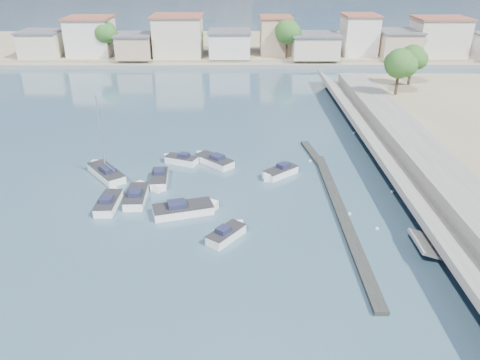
{
  "coord_description": "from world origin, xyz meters",
  "views": [
    {
      "loc": [
        -2.4,
        -26.49,
        21.33
      ],
      "look_at": [
        -2.16,
        14.58,
        1.4
      ],
      "focal_mm": 35.0,
      "sensor_mm": 36.0,
      "label": 1
    }
  ],
  "objects_px": {
    "motorboat_a": "(109,202)",
    "motorboat_f": "(180,160)",
    "motorboat_b": "(228,234)",
    "motorboat_d": "(279,173)",
    "motorboat_e": "(137,195)",
    "motorboat_g": "(159,180)",
    "motorboat_h": "(186,209)",
    "motorboat_c": "(213,160)",
    "sailboat": "(105,172)"
  },
  "relations": [
    {
      "from": "motorboat_a",
      "to": "motorboat_f",
      "type": "distance_m",
      "value": 11.36
    },
    {
      "from": "motorboat_a",
      "to": "motorboat_b",
      "type": "height_order",
      "value": "same"
    },
    {
      "from": "motorboat_g",
      "to": "motorboat_h",
      "type": "distance_m",
      "value": 7.03
    },
    {
      "from": "motorboat_h",
      "to": "motorboat_e",
      "type": "bearing_deg",
      "value": 151.51
    },
    {
      "from": "motorboat_d",
      "to": "motorboat_h",
      "type": "relative_size",
      "value": 0.65
    },
    {
      "from": "motorboat_d",
      "to": "motorboat_f",
      "type": "height_order",
      "value": "same"
    },
    {
      "from": "motorboat_h",
      "to": "motorboat_f",
      "type": "bearing_deg",
      "value": 99.11
    },
    {
      "from": "motorboat_e",
      "to": "motorboat_h",
      "type": "relative_size",
      "value": 0.85
    },
    {
      "from": "motorboat_d",
      "to": "motorboat_e",
      "type": "height_order",
      "value": "same"
    },
    {
      "from": "motorboat_a",
      "to": "sailboat",
      "type": "distance_m",
      "value": 6.96
    },
    {
      "from": "motorboat_c",
      "to": "motorboat_e",
      "type": "bearing_deg",
      "value": -129.47
    },
    {
      "from": "motorboat_d",
      "to": "sailboat",
      "type": "height_order",
      "value": "sailboat"
    },
    {
      "from": "motorboat_f",
      "to": "motorboat_h",
      "type": "xyz_separation_m",
      "value": [
        1.82,
        -11.33,
        0.0
      ]
    },
    {
      "from": "motorboat_b",
      "to": "motorboat_d",
      "type": "distance_m",
      "value": 13.1
    },
    {
      "from": "motorboat_f",
      "to": "sailboat",
      "type": "height_order",
      "value": "sailboat"
    },
    {
      "from": "motorboat_c",
      "to": "motorboat_f",
      "type": "bearing_deg",
      "value": 176.96
    },
    {
      "from": "motorboat_b",
      "to": "motorboat_c",
      "type": "distance_m",
      "value": 15.42
    },
    {
      "from": "motorboat_b",
      "to": "motorboat_e",
      "type": "height_order",
      "value": "same"
    },
    {
      "from": "motorboat_b",
      "to": "motorboat_f",
      "type": "bearing_deg",
      "value": 110.04
    },
    {
      "from": "motorboat_g",
      "to": "sailboat",
      "type": "bearing_deg",
      "value": 162.69
    },
    {
      "from": "motorboat_b",
      "to": "motorboat_d",
      "type": "xyz_separation_m",
      "value": [
        5.25,
        12.0,
        -0.0
      ]
    },
    {
      "from": "motorboat_b",
      "to": "sailboat",
      "type": "relative_size",
      "value": 0.42
    },
    {
      "from": "motorboat_f",
      "to": "motorboat_h",
      "type": "relative_size",
      "value": 0.65
    },
    {
      "from": "motorboat_c",
      "to": "motorboat_d",
      "type": "xyz_separation_m",
      "value": [
        7.2,
        -3.3,
        -0.0
      ]
    },
    {
      "from": "motorboat_b",
      "to": "motorboat_f",
      "type": "height_order",
      "value": "same"
    },
    {
      "from": "motorboat_c",
      "to": "sailboat",
      "type": "relative_size",
      "value": 0.52
    },
    {
      "from": "motorboat_c",
      "to": "motorboat_g",
      "type": "relative_size",
      "value": 0.97
    },
    {
      "from": "motorboat_a",
      "to": "motorboat_b",
      "type": "xyz_separation_m",
      "value": [
        11.18,
        -5.58,
        -0.0
      ]
    },
    {
      "from": "motorboat_e",
      "to": "motorboat_b",
      "type": "bearing_deg",
      "value": -37.89
    },
    {
      "from": "motorboat_d",
      "to": "motorboat_e",
      "type": "distance_m",
      "value": 15.01
    },
    {
      "from": "motorboat_b",
      "to": "motorboat_g",
      "type": "xyz_separation_m",
      "value": [
        -7.22,
        10.33,
        0.0
      ]
    },
    {
      "from": "motorboat_a",
      "to": "sailboat",
      "type": "bearing_deg",
      "value": 107.4
    },
    {
      "from": "motorboat_a",
      "to": "motorboat_g",
      "type": "distance_m",
      "value": 6.19
    },
    {
      "from": "sailboat",
      "to": "motorboat_b",
      "type": "bearing_deg",
      "value": -42.66
    },
    {
      "from": "motorboat_e",
      "to": "motorboat_g",
      "type": "distance_m",
      "value": 3.81
    },
    {
      "from": "motorboat_d",
      "to": "motorboat_a",
      "type": "bearing_deg",
      "value": -158.65
    },
    {
      "from": "motorboat_b",
      "to": "motorboat_d",
      "type": "height_order",
      "value": "same"
    },
    {
      "from": "motorboat_f",
      "to": "motorboat_h",
      "type": "bearing_deg",
      "value": -80.89
    },
    {
      "from": "motorboat_d",
      "to": "motorboat_e",
      "type": "relative_size",
      "value": 0.77
    },
    {
      "from": "motorboat_f",
      "to": "sailboat",
      "type": "xyz_separation_m",
      "value": [
        -7.6,
        -3.29,
        0.04
      ]
    },
    {
      "from": "motorboat_g",
      "to": "motorboat_h",
      "type": "relative_size",
      "value": 0.78
    },
    {
      "from": "motorboat_c",
      "to": "motorboat_h",
      "type": "height_order",
      "value": "same"
    },
    {
      "from": "motorboat_f",
      "to": "motorboat_g",
      "type": "relative_size",
      "value": 0.83
    },
    {
      "from": "motorboat_c",
      "to": "motorboat_h",
      "type": "bearing_deg",
      "value": -99.67
    },
    {
      "from": "motorboat_f",
      "to": "motorboat_h",
      "type": "distance_m",
      "value": 11.47
    },
    {
      "from": "motorboat_f",
      "to": "motorboat_g",
      "type": "xyz_separation_m",
      "value": [
        -1.56,
        -5.17,
        0.0
      ]
    },
    {
      "from": "motorboat_h",
      "to": "sailboat",
      "type": "xyz_separation_m",
      "value": [
        -9.42,
        8.04,
        0.04
      ]
    },
    {
      "from": "motorboat_b",
      "to": "motorboat_g",
      "type": "bearing_deg",
      "value": 124.93
    },
    {
      "from": "motorboat_b",
      "to": "sailboat",
      "type": "height_order",
      "value": "sailboat"
    },
    {
      "from": "motorboat_b",
      "to": "motorboat_f",
      "type": "xyz_separation_m",
      "value": [
        -5.65,
        15.5,
        0.0
      ]
    }
  ]
}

